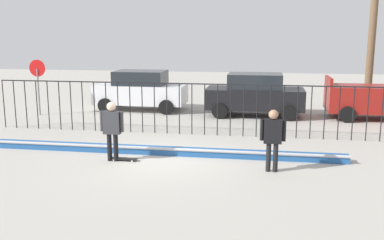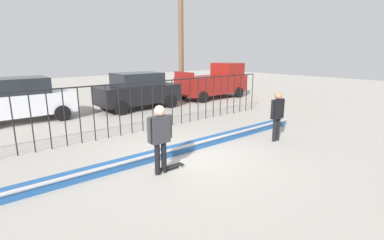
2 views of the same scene
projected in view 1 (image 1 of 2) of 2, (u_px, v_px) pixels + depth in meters
The scene contains 9 objects.
ground_plane at pixel (157, 159), 12.80m from camera, with size 60.00×60.00×0.00m, color #ADA89E.
bowl_coping_ledge at pixel (162, 150), 13.28m from camera, with size 11.00×0.40×0.27m.
perimeter_fence at pixel (179, 103), 15.81m from camera, with size 14.04×0.04×1.88m.
skateboarder at pixel (112, 126), 12.43m from camera, with size 0.70×0.26×1.73m.
skateboard at pixel (124, 159), 12.62m from camera, with size 0.80×0.20×0.07m.
camera_operator at pixel (273, 135), 11.45m from camera, with size 0.68×0.25×1.68m.
parked_car_white at pixel (141, 90), 20.87m from camera, with size 4.30×2.12×1.90m.
parked_car_black at pixel (255, 94), 19.40m from camera, with size 4.30×2.12×1.90m.
stop_sign at pixel (38, 79), 19.49m from camera, with size 0.76×0.07×2.50m.
Camera 1 is at (3.04, -11.99, 3.61)m, focal length 40.67 mm.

